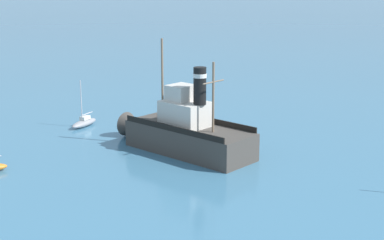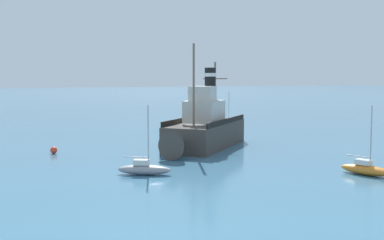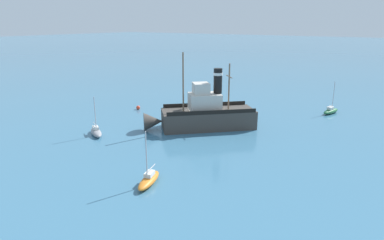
% 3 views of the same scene
% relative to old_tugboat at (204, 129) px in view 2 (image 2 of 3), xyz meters
% --- Properties ---
extents(ground_plane, '(600.00, 600.00, 0.00)m').
position_rel_old_tugboat_xyz_m(ground_plane, '(1.14, 0.57, -1.83)').
color(ground_plane, teal).
extents(old_tugboat, '(12.71, 12.43, 9.90)m').
position_rel_old_tugboat_xyz_m(old_tugboat, '(0.00, 0.00, 0.00)').
color(old_tugboat, '#423D38').
rests_on(old_tugboat, ground).
extents(sailboat_grey, '(3.83, 2.88, 4.90)m').
position_rel_old_tugboat_xyz_m(sailboat_grey, '(9.47, 9.93, -1.40)').
color(sailboat_grey, gray).
rests_on(sailboat_grey, ground).
extents(sailboat_orange, '(2.22, 3.95, 4.90)m').
position_rel_old_tugboat_xyz_m(sailboat_orange, '(-4.70, 16.41, -1.40)').
color(sailboat_orange, orange).
rests_on(sailboat_orange, ground).
extents(sailboat_green, '(2.02, 3.95, 4.90)m').
position_rel_old_tugboat_xyz_m(sailboat_green, '(-12.22, -17.04, -1.40)').
color(sailboat_green, '#286B3D').
rests_on(sailboat_green, ground).
extents(mooring_buoy, '(0.63, 0.63, 0.63)m').
position_rel_old_tugboat_xyz_m(mooring_buoy, '(13.82, -2.42, -1.52)').
color(mooring_buoy, red).
rests_on(mooring_buoy, ground).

